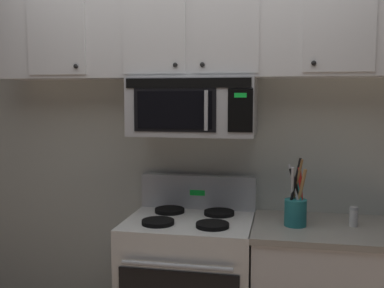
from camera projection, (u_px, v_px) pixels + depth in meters
name	position (u px, v px, depth m)	size (l,w,h in m)	color
back_wall	(201.00, 139.00, 3.07)	(5.20, 0.10, 2.70)	silver
stove_range	(190.00, 288.00, 2.81)	(0.76, 0.69, 1.12)	white
over_range_microwave	(194.00, 107.00, 2.81)	(0.76, 0.43, 0.35)	#B7BABF
upper_cabinets	(195.00, 33.00, 2.79)	(2.50, 0.36, 0.55)	silver
utensil_crock_teal	(296.00, 207.00, 2.61)	(0.13, 0.13, 0.39)	teal
salt_shaker	(354.00, 217.00, 2.60)	(0.05, 0.05, 0.11)	white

